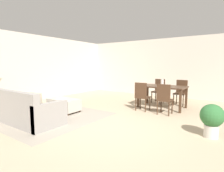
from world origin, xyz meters
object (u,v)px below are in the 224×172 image
(dining_chair_far_left, at_px, (159,89))
(dining_table, at_px, (162,89))
(ottoman_table, at_px, (64,104))
(couch, at_px, (25,111))
(book_on_ottoman, at_px, (61,98))
(potted_plant, at_px, (212,118))
(dining_chair_near_right, at_px, (164,97))
(dining_chair_far_right, at_px, (181,91))
(dining_chair_near_left, at_px, (142,95))
(vase_centerpiece, at_px, (162,83))

(dining_chair_far_left, bearing_deg, dining_table, -62.89)
(dining_table, bearing_deg, ottoman_table, -135.87)
(couch, distance_m, dining_chair_far_left, 4.81)
(book_on_ottoman, bearing_deg, dining_chair_far_left, 57.76)
(couch, xyz_separation_m, potted_plant, (4.09, 1.61, 0.11))
(dining_table, bearing_deg, book_on_ottoman, -135.77)
(dining_chair_near_right, xyz_separation_m, potted_plant, (1.36, -1.12, -0.12))
(dining_chair_far_left, bearing_deg, dining_chair_far_right, 1.81)
(dining_chair_near_left, height_order, book_on_ottoman, dining_chair_near_left)
(potted_plant, bearing_deg, dining_chair_far_right, 114.92)
(dining_chair_far_left, height_order, potted_plant, dining_chair_far_left)
(dining_chair_far_left, distance_m, potted_plant, 3.52)
(book_on_ottoman, height_order, potted_plant, potted_plant)
(couch, bearing_deg, dining_chair_near_right, 44.96)
(couch, xyz_separation_m, dining_chair_far_left, (1.95, 4.40, 0.23))
(dining_chair_far_left, bearing_deg, ottoman_table, -122.08)
(couch, xyz_separation_m, dining_chair_near_right, (2.73, 2.73, 0.23))
(dining_chair_far_right, distance_m, potted_plant, 3.11)
(potted_plant, bearing_deg, ottoman_table, -175.49)
(ottoman_table, bearing_deg, dining_chair_far_left, 57.92)
(dining_chair_far_right, height_order, potted_plant, dining_chair_far_right)
(dining_chair_near_right, bearing_deg, couch, -135.04)
(potted_plant, bearing_deg, dining_chair_near_left, 150.84)
(dining_chair_near_left, bearing_deg, vase_centerpiece, 63.84)
(dining_chair_far_left, distance_m, dining_chair_far_right, 0.83)
(dining_chair_near_right, bearing_deg, dining_chair_far_left, 115.05)
(dining_chair_near_left, xyz_separation_m, dining_chair_near_right, (0.75, -0.06, 0.00))
(vase_centerpiece, bearing_deg, dining_table, 86.88)
(dining_chair_near_right, relative_size, dining_chair_far_right, 1.00)
(dining_chair_near_left, distance_m, dining_chair_far_right, 1.82)
(dining_chair_far_right, distance_m, vase_centerpiece, 1.02)
(dining_chair_near_right, height_order, potted_plant, dining_chair_near_right)
(couch, bearing_deg, book_on_ottoman, 92.13)
(dining_chair_far_right, bearing_deg, dining_chair_near_right, -91.75)
(dining_chair_far_right, relative_size, potted_plant, 1.34)
(couch, relative_size, dining_chair_near_right, 2.29)
(couch, height_order, dining_chair_near_left, dining_chair_near_left)
(ottoman_table, xyz_separation_m, dining_chair_far_left, (1.95, 3.11, 0.28))
(couch, xyz_separation_m, dining_chair_far_right, (2.78, 4.42, 0.23))
(dining_chair_far_left, distance_m, vase_centerpiece, 1.00)
(ottoman_table, xyz_separation_m, dining_table, (2.37, 2.30, 0.43))
(vase_centerpiece, xyz_separation_m, book_on_ottoman, (-2.41, -2.33, -0.44))
(couch, xyz_separation_m, dining_table, (2.37, 3.58, 0.37))
(dining_table, relative_size, vase_centerpiece, 6.88)
(dining_chair_far_right, bearing_deg, vase_centerpiece, -115.79)
(couch, height_order, vase_centerpiece, vase_centerpiece)
(dining_chair_far_right, bearing_deg, couch, -122.17)
(dining_table, xyz_separation_m, dining_chair_near_right, (0.36, -0.86, -0.14))
(dining_chair_far_left, bearing_deg, potted_plant, -52.50)
(dining_chair_near_left, height_order, dining_chair_far_left, same)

